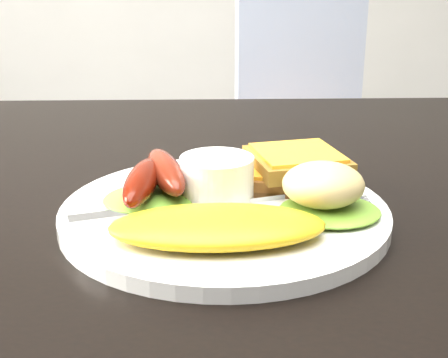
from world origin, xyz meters
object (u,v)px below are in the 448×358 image
dining_chair (306,159)px  plate (224,213)px  dining_table (325,212)px  person (289,103)px

dining_chair → plate: plate is taller
dining_table → person: size_ratio=0.82×
person → dining_table: bearing=68.6°
dining_table → plate: size_ratio=4.51×
dining_table → person: bearing=86.9°
dining_chair → person: 0.66m
plate → dining_chair: bearing=77.0°
plate → dining_table: bearing=33.2°
dining_chair → plate: 1.16m
dining_chair → plate: bearing=-116.0°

